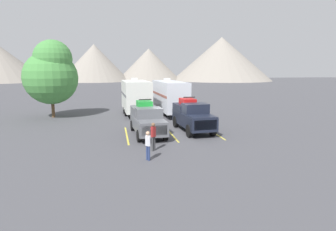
{
  "coord_description": "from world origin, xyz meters",
  "views": [
    {
      "loc": [
        -4.1,
        -19.46,
        4.82
      ],
      "look_at": [
        0.0,
        1.4,
        1.2
      ],
      "focal_mm": 29.31,
      "sensor_mm": 36.0,
      "label": 1
    }
  ],
  "objects": [
    {
      "name": "person_b",
      "position": [
        -1.91,
        -3.81,
        0.98
      ],
      "size": [
        0.32,
        0.31,
        1.7
      ],
      "color": "#3F3F42",
      "rests_on": "ground"
    },
    {
      "name": "lot_stripe_c",
      "position": [
        3.3,
        0.4,
        0.0
      ],
      "size": [
        0.12,
        5.5,
        0.01
      ],
      "primitive_type": "cube",
      "color": "gold",
      "rests_on": "ground"
    },
    {
      "name": "pickup_truck_b",
      "position": [
        1.85,
        0.94,
        1.22
      ],
      "size": [
        2.31,
        5.32,
        2.61
      ],
      "color": "black",
      "rests_on": "ground"
    },
    {
      "name": "ground_plane",
      "position": [
        0.0,
        0.0,
        0.0
      ],
      "size": [
        240.0,
        240.0,
        0.0
      ],
      "primitive_type": "plane",
      "color": "#47474C"
    },
    {
      "name": "lot_stripe_b",
      "position": [
        0.0,
        0.4,
        0.0
      ],
      "size": [
        0.12,
        5.5,
        0.01
      ],
      "primitive_type": "cube",
      "color": "gold",
      "rests_on": "ground"
    },
    {
      "name": "camper_trailer_b",
      "position": [
        1.71,
        9.26,
        2.01
      ],
      "size": [
        2.65,
        9.06,
        3.81
      ],
      "color": "silver",
      "rests_on": "ground"
    },
    {
      "name": "person_a",
      "position": [
        -2.43,
        -5.47,
        0.91
      ],
      "size": [
        0.27,
        0.32,
        1.59
      ],
      "color": "navy",
      "rests_on": "ground"
    },
    {
      "name": "pickup_truck_a",
      "position": [
        -1.78,
        0.4,
        1.16
      ],
      "size": [
        2.3,
        5.3,
        2.57
      ],
      "color": "#595B60",
      "rests_on": "ground"
    },
    {
      "name": "camper_trailer_a",
      "position": [
        -1.87,
        9.65,
        2.04
      ],
      "size": [
        2.81,
        7.91,
        3.87
      ],
      "color": "silver",
      "rests_on": "ground"
    },
    {
      "name": "tree_a",
      "position": [
        -10.08,
        9.36,
        4.42
      ],
      "size": [
        5.21,
        5.21,
        7.6
      ],
      "color": "brown",
      "rests_on": "ground"
    },
    {
      "name": "mountain_ridge",
      "position": [
        2.43,
        93.03,
        7.97
      ],
      "size": [
        127.61,
        43.8,
        17.78
      ],
      "color": "gray",
      "rests_on": "ground"
    },
    {
      "name": "lot_stripe_a",
      "position": [
        -3.3,
        0.4,
        0.0
      ],
      "size": [
        0.12,
        5.5,
        0.01
      ],
      "primitive_type": "cube",
      "color": "gold",
      "rests_on": "ground"
    }
  ]
}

